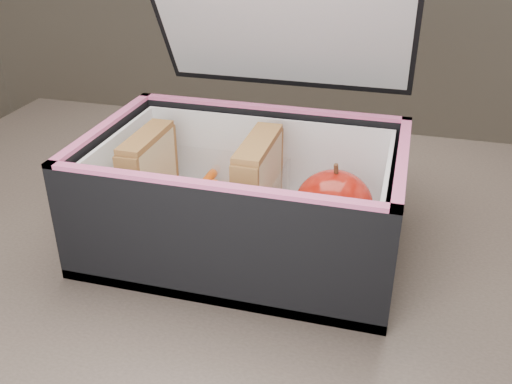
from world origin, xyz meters
TOP-DOWN VIEW (x-y plane):
  - kitchen_table at (0.00, 0.00)m, footprint 1.20×0.80m
  - lunch_bag at (-0.07, 0.01)m, footprint 0.33×0.33m
  - plastic_tub at (-0.12, 0.01)m, footprint 0.17×0.12m
  - sandwich_left at (-0.18, 0.01)m, footprint 0.03×0.09m
  - sandwich_right at (-0.05, 0.01)m, footprint 0.03×0.10m
  - carrot_sticks at (-0.11, 0.00)m, footprint 0.05×0.16m
  - paper_napkin at (0.03, 0.01)m, footprint 0.11×0.11m
  - red_apple at (0.03, 0.01)m, footprint 0.11×0.11m

SIDE VIEW (x-z plane):
  - kitchen_table at x=0.00m, z-range 0.28..1.03m
  - paper_napkin at x=0.03m, z-range 0.77..0.77m
  - carrot_sticks at x=-0.11m, z-range 0.77..0.80m
  - plastic_tub at x=-0.12m, z-range 0.77..0.84m
  - red_apple at x=0.03m, z-range 0.77..0.86m
  - sandwich_left at x=-0.18m, z-range 0.77..0.87m
  - lunch_bag at x=-0.07m, z-range 0.67..0.98m
  - sandwich_right at x=-0.05m, z-range 0.77..0.88m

